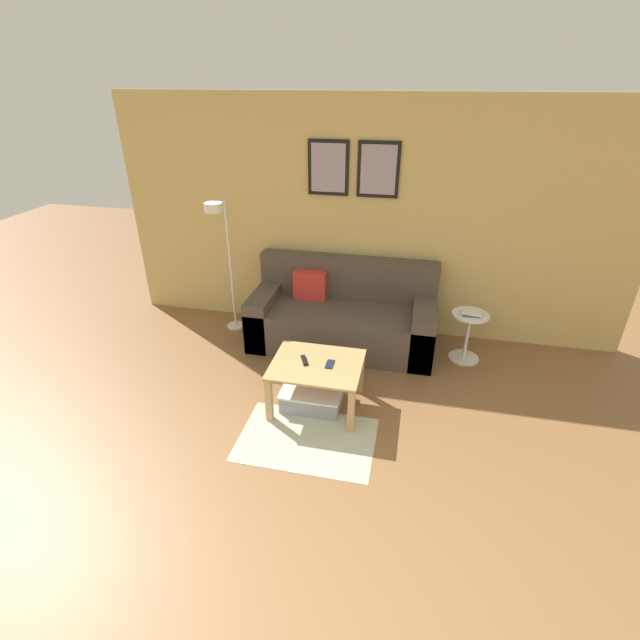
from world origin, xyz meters
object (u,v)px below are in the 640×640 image
book_stack (472,313)px  cell_phone (330,364)px  couch (342,317)px  coffee_table (317,372)px  floor_lamp (222,243)px  remote_control (304,360)px  storage_bin (313,395)px  side_table (468,332)px

book_stack → cell_phone: bearing=-139.0°
couch → coffee_table: bearing=-91.3°
floor_lamp → cell_phone: bearing=-37.7°
remote_control → floor_lamp: bearing=113.0°
storage_bin → book_stack: 1.83m
couch → floor_lamp: 1.53m
couch → storage_bin: 1.18m
remote_control → storage_bin: bearing=-25.2°
storage_bin → side_table: size_ratio=1.04×
coffee_table → book_stack: size_ratio=3.76×
coffee_table → cell_phone: size_ratio=5.66×
floor_lamp → cell_phone: (1.40, -1.08, -0.64)m
floor_lamp → remote_control: size_ratio=10.35×
floor_lamp → remote_control: (1.16, -1.07, -0.64)m
coffee_table → storage_bin: bearing=164.4°
cell_phone → book_stack: bearing=41.1°
side_table → remote_control: bearing=-143.5°
side_table → cell_phone: (-1.24, -1.10, 0.13)m
couch → cell_phone: bearing=-85.6°
coffee_table → cell_phone: (0.12, 0.01, 0.09)m
storage_bin → floor_lamp: floor_lamp is taller
coffee_table → floor_lamp: size_ratio=0.51×
remote_control → cell_phone: 0.23m
coffee_table → storage_bin: 0.27m
floor_lamp → side_table: floor_lamp is taller
couch → side_table: (1.33, -0.06, 0.01)m
couch → book_stack: size_ratio=9.40×
coffee_table → cell_phone: 0.15m
side_table → remote_control: 1.84m
couch → coffee_table: size_ratio=2.50×
couch → remote_control: couch is taller
book_stack → storage_bin: bearing=-142.4°
coffee_table → cell_phone: cell_phone is taller
storage_bin → book_stack: (1.40, 1.08, 0.46)m
couch → remote_control: (-0.14, -1.15, 0.15)m
cell_phone → coffee_table: bearing=-176.0°
side_table → remote_control: size_ratio=3.54×
couch → remote_control: size_ratio=13.20×
floor_lamp → book_stack: bearing=0.1°
storage_bin → cell_phone: bearing=-1.2°
couch → book_stack: bearing=-3.1°
book_stack → couch: bearing=176.9°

